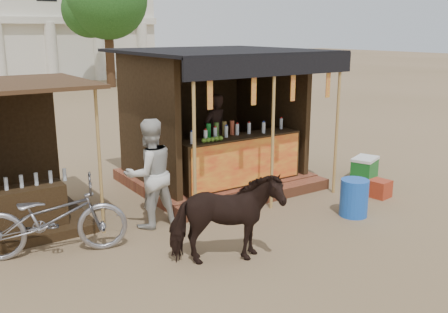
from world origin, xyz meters
TOP-DOWN VIEW (x-y plane):
  - ground at (0.00, 0.00)m, footprint 120.00×120.00m
  - main_stall at (1.01, 3.36)m, footprint 3.60×3.61m
  - secondary_stall at (-3.17, 3.24)m, footprint 2.40×2.40m
  - cow at (-0.92, 0.19)m, footprint 1.67×1.19m
  - motorbike at (-2.84, 1.79)m, footprint 2.24×1.34m
  - bystander at (-1.18, 2.00)m, footprint 0.90×0.72m
  - blue_barrel at (1.95, 0.45)m, footprint 0.60×0.60m
  - red_crate at (3.14, 0.86)m, footprint 0.41×0.42m
  - cooler at (3.91, 1.90)m, footprint 0.76×0.65m
  - tree at (5.81, 22.14)m, footprint 4.50×4.40m

SIDE VIEW (x-z plane):
  - ground at x=0.00m, z-range 0.00..0.00m
  - red_crate at x=3.14m, z-range 0.00..0.33m
  - cooler at x=3.91m, z-range 0.00..0.46m
  - blue_barrel at x=1.95m, z-range 0.00..0.65m
  - motorbike at x=-2.84m, z-range 0.00..1.11m
  - cow at x=-0.92m, z-range 0.00..1.29m
  - secondary_stall at x=-3.17m, z-range -0.34..2.04m
  - bystander at x=-1.18m, z-range 0.00..1.80m
  - main_stall at x=1.01m, z-range -0.37..2.41m
  - tree at x=5.81m, z-range 1.13..8.13m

